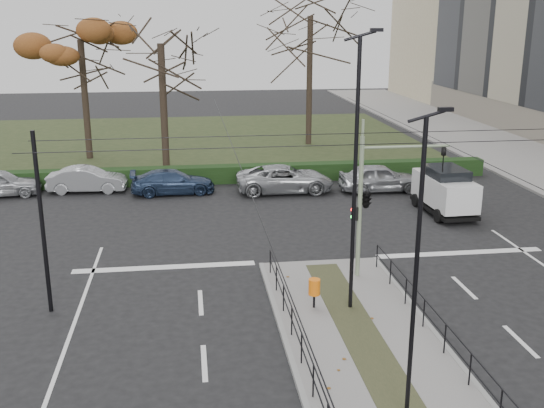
{
  "coord_description": "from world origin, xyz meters",
  "views": [
    {
      "loc": [
        -4.91,
        -17.94,
        9.21
      ],
      "look_at": [
        -1.74,
        5.81,
        2.28
      ],
      "focal_mm": 42.0,
      "sensor_mm": 36.0,
      "label": 1
    }
  ],
  "objects_px": {
    "litter_bin": "(314,287)",
    "parked_car_fourth": "(285,179)",
    "streetlamp_median_far": "(356,174)",
    "streetlamp_median_near": "(417,271)",
    "parked_car_second": "(87,179)",
    "parked_car_fifth": "(380,178)",
    "traffic_light": "(368,196)",
    "bare_tree_near": "(161,53)",
    "parked_car_third": "(173,182)",
    "white_van": "(445,190)",
    "rust_tree": "(80,40)",
    "bare_tree_center": "(310,26)"
  },
  "relations": [
    {
      "from": "parked_car_third",
      "to": "bare_tree_near",
      "type": "distance_m",
      "value": 8.5
    },
    {
      "from": "litter_bin",
      "to": "bare_tree_near",
      "type": "height_order",
      "value": "bare_tree_near"
    },
    {
      "from": "parked_car_second",
      "to": "parked_car_fifth",
      "type": "height_order",
      "value": "parked_car_fifth"
    },
    {
      "from": "traffic_light",
      "to": "bare_tree_near",
      "type": "bearing_deg",
      "value": 112.85
    },
    {
      "from": "bare_tree_near",
      "to": "white_van",
      "type": "bearing_deg",
      "value": -38.01
    },
    {
      "from": "streetlamp_median_near",
      "to": "bare_tree_near",
      "type": "distance_m",
      "value": 28.0
    },
    {
      "from": "white_van",
      "to": "rust_tree",
      "type": "height_order",
      "value": "rust_tree"
    },
    {
      "from": "litter_bin",
      "to": "parked_car_third",
      "type": "relative_size",
      "value": 0.22
    },
    {
      "from": "parked_car_fourth",
      "to": "rust_tree",
      "type": "relative_size",
      "value": 0.52
    },
    {
      "from": "litter_bin",
      "to": "parked_car_fourth",
      "type": "relative_size",
      "value": 0.18
    },
    {
      "from": "rust_tree",
      "to": "bare_tree_center",
      "type": "distance_m",
      "value": 16.25
    },
    {
      "from": "streetlamp_median_near",
      "to": "bare_tree_near",
      "type": "height_order",
      "value": "bare_tree_near"
    },
    {
      "from": "streetlamp_median_near",
      "to": "bare_tree_center",
      "type": "relative_size",
      "value": 0.59
    },
    {
      "from": "parked_car_fourth",
      "to": "parked_car_fifth",
      "type": "xyz_separation_m",
      "value": [
        5.27,
        -0.57,
        0.03
      ]
    },
    {
      "from": "streetlamp_median_far",
      "to": "rust_tree",
      "type": "relative_size",
      "value": 0.85
    },
    {
      "from": "parked_car_fifth",
      "to": "white_van",
      "type": "bearing_deg",
      "value": -157.05
    },
    {
      "from": "parked_car_second",
      "to": "rust_tree",
      "type": "distance_m",
      "value": 11.5
    },
    {
      "from": "litter_bin",
      "to": "bare_tree_near",
      "type": "xyz_separation_m",
      "value": [
        -5.32,
        20.86,
        6.47
      ]
    },
    {
      "from": "streetlamp_median_far",
      "to": "parked_car_second",
      "type": "height_order",
      "value": "streetlamp_median_far"
    },
    {
      "from": "parked_car_second",
      "to": "bare_tree_near",
      "type": "bearing_deg",
      "value": -42.25
    },
    {
      "from": "parked_car_third",
      "to": "parked_car_fifth",
      "type": "relative_size",
      "value": 1.0
    },
    {
      "from": "traffic_light",
      "to": "parked_car_second",
      "type": "xyz_separation_m",
      "value": [
        -11.98,
        14.13,
        -2.45
      ]
    },
    {
      "from": "parked_car_second",
      "to": "parked_car_third",
      "type": "height_order",
      "value": "parked_car_second"
    },
    {
      "from": "litter_bin",
      "to": "bare_tree_center",
      "type": "xyz_separation_m",
      "value": [
        5.26,
        28.62,
        8.0
      ]
    },
    {
      "from": "bare_tree_center",
      "to": "parked_car_fifth",
      "type": "distance_m",
      "value": 16.28
    },
    {
      "from": "parked_car_third",
      "to": "bare_tree_center",
      "type": "bearing_deg",
      "value": -41.05
    },
    {
      "from": "streetlamp_median_far",
      "to": "streetlamp_median_near",
      "type": "bearing_deg",
      "value": -91.72
    },
    {
      "from": "traffic_light",
      "to": "parked_car_fifth",
      "type": "bearing_deg",
      "value": 70.8
    },
    {
      "from": "parked_car_fourth",
      "to": "rust_tree",
      "type": "bearing_deg",
      "value": 49.63
    },
    {
      "from": "parked_car_second",
      "to": "parked_car_fourth",
      "type": "relative_size",
      "value": 0.8
    },
    {
      "from": "traffic_light",
      "to": "parked_car_fourth",
      "type": "xyz_separation_m",
      "value": [
        -1.07,
        12.64,
        -2.41
      ]
    },
    {
      "from": "litter_bin",
      "to": "rust_tree",
      "type": "height_order",
      "value": "rust_tree"
    },
    {
      "from": "parked_car_third",
      "to": "streetlamp_median_near",
      "type": "bearing_deg",
      "value": -168.27
    },
    {
      "from": "parked_car_third",
      "to": "rust_tree",
      "type": "bearing_deg",
      "value": 27.35
    },
    {
      "from": "bare_tree_center",
      "to": "rust_tree",
      "type": "bearing_deg",
      "value": -168.71
    },
    {
      "from": "litter_bin",
      "to": "white_van",
      "type": "distance_m",
      "value": 13.17
    },
    {
      "from": "parked_car_second",
      "to": "parked_car_third",
      "type": "bearing_deg",
      "value": -99.4
    },
    {
      "from": "parked_car_third",
      "to": "parked_car_fifth",
      "type": "height_order",
      "value": "parked_car_fifth"
    },
    {
      "from": "parked_car_third",
      "to": "parked_car_fourth",
      "type": "relative_size",
      "value": 0.85
    },
    {
      "from": "streetlamp_median_near",
      "to": "streetlamp_median_far",
      "type": "relative_size",
      "value": 0.83
    },
    {
      "from": "parked_car_fifth",
      "to": "parked_car_third",
      "type": "bearing_deg",
      "value": 84.91
    },
    {
      "from": "streetlamp_median_near",
      "to": "parked_car_fourth",
      "type": "xyz_separation_m",
      "value": [
        0.33,
        21.32,
        -3.13
      ]
    },
    {
      "from": "streetlamp_median_near",
      "to": "parked_car_second",
      "type": "height_order",
      "value": "streetlamp_median_near"
    },
    {
      "from": "streetlamp_median_near",
      "to": "bare_tree_center",
      "type": "height_order",
      "value": "bare_tree_center"
    },
    {
      "from": "parked_car_second",
      "to": "bare_tree_center",
      "type": "distance_m",
      "value": 20.74
    },
    {
      "from": "parked_car_second",
      "to": "parked_car_fourth",
      "type": "xyz_separation_m",
      "value": [
        10.91,
        -1.49,
        0.04
      ]
    },
    {
      "from": "litter_bin",
      "to": "parked_car_fourth",
      "type": "distance_m",
      "value": 15.18
    },
    {
      "from": "bare_tree_near",
      "to": "streetlamp_median_near",
      "type": "bearing_deg",
      "value": -76.81
    },
    {
      "from": "traffic_light",
      "to": "parked_car_second",
      "type": "distance_m",
      "value": 18.68
    },
    {
      "from": "parked_car_second",
      "to": "parked_car_fourth",
      "type": "bearing_deg",
      "value": -95.14
    }
  ]
}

